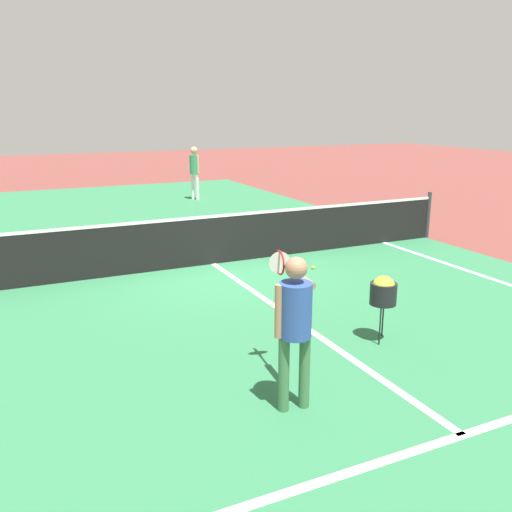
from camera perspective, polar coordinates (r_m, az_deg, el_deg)
ground_plane at (r=10.64m, az=-4.48°, el=-0.82°), size 60.00×60.00×0.00m
court_surface_inbounds at (r=10.64m, az=-4.48°, el=-0.82°), size 10.62×24.40×0.00m
line_service_near at (r=5.61m, az=20.77°, el=-17.08°), size 8.22×0.10×0.01m
line_center_service at (r=7.88m, az=3.93°, el=-6.55°), size 0.10×6.40×0.01m
net at (r=10.52m, az=-4.53°, el=1.76°), size 10.79×0.09×1.07m
player_near at (r=5.30m, az=4.03°, el=-6.30°), size 0.61×1.15×1.57m
player_far at (r=18.29m, az=-6.44°, el=9.20°), size 0.32×0.39×1.74m
ball_hopper at (r=7.12m, az=13.16°, el=-3.58°), size 0.34×0.34×0.87m
tennis_ball_near_net at (r=10.31m, az=6.01°, el=-1.20°), size 0.07×0.07×0.07m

